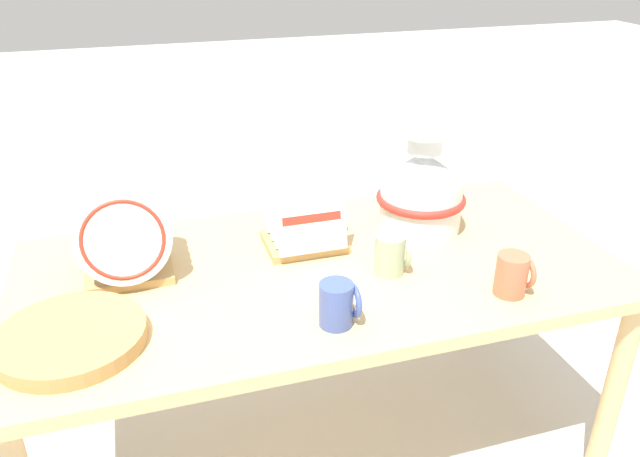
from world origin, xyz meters
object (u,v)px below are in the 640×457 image
Objects in this scene: dish_rack_round_plates at (124,241)px; wicker_charger_stack at (71,338)px; dish_rack_square_plates at (304,223)px; mug_cobalt_glaze at (338,304)px; mug_terracotta_glaze at (513,274)px; ceramic_vase at (422,188)px; mug_sage_glaze at (391,254)px.

wicker_charger_stack is (-0.13, -0.26, -0.09)m from dish_rack_round_plates.
dish_rack_square_plates is 0.38m from mug_cobalt_glaze.
mug_terracotta_glaze is at bearing -43.00° from dish_rack_square_plates.
mug_cobalt_glaze is at bearing -38.37° from dish_rack_round_plates.
mug_cobalt_glaze is (0.44, -0.35, -0.05)m from dish_rack_round_plates.
ceramic_vase is 2.90× the size of mug_cobalt_glaze.
dish_rack_square_plates is 0.67m from wicker_charger_stack.
dish_rack_square_plates is at bearing -178.81° from ceramic_vase.
ceramic_vase is at bearing 1.19° from dish_rack_square_plates.
mug_sage_glaze is at bearing -15.04° from dish_rack_round_plates.
dish_rack_round_plates is 1.16× the size of dish_rack_square_plates.
mug_terracotta_glaze is (0.06, -0.39, -0.07)m from ceramic_vase.
dish_rack_round_plates is 2.39× the size of mug_terracotta_glaze.
mug_cobalt_glaze is (-0.03, -0.38, -0.02)m from dish_rack_square_plates.
dish_rack_round_plates is 0.95m from mug_terracotta_glaze.
ceramic_vase is 0.82m from dish_rack_round_plates.
dish_rack_square_plates is 2.05× the size of mug_cobalt_glaze.
mug_terracotta_glaze is at bearing -21.70° from dish_rack_round_plates.
wicker_charger_stack is at bearing -162.66° from ceramic_vase.
dish_rack_square_plates is (-0.35, -0.01, -0.06)m from ceramic_vase.
mug_sage_glaze is (0.64, -0.17, -0.05)m from dish_rack_round_plates.
ceramic_vase is 0.40m from mug_terracotta_glaze.
mug_terracotta_glaze is at bearing -81.27° from ceramic_vase.
ceramic_vase is at bearing 17.34° from wicker_charger_stack.
dish_rack_round_plates is at bearing -175.92° from dish_rack_square_plates.
ceramic_vase is at bearing 49.89° from mug_sage_glaze.
mug_sage_glaze and mug_cobalt_glaze have the same top height.
mug_sage_glaze and mug_terracotta_glaze have the same top height.
dish_rack_square_plates is 0.27m from mug_sage_glaze.
mug_terracotta_glaze is (0.24, -0.18, 0.00)m from mug_sage_glaze.
mug_sage_glaze is at bearing 143.34° from mug_terracotta_glaze.
mug_sage_glaze is (0.77, 0.08, 0.03)m from wicker_charger_stack.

